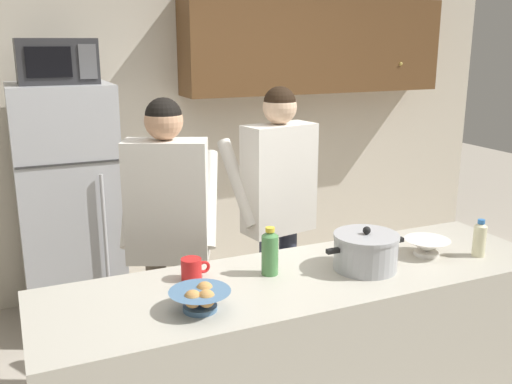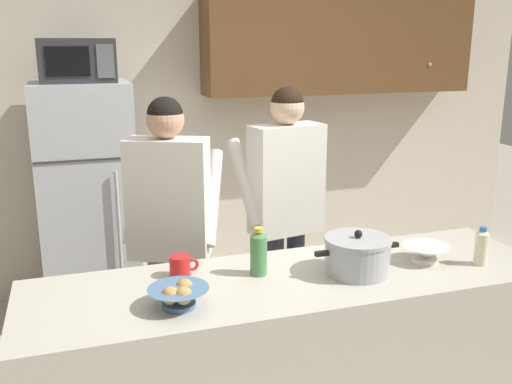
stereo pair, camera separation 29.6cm
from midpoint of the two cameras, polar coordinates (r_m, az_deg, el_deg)
The scene contains 12 objects.
back_wall_unit at distance 4.58m, azimuth -1.48°, elevation 8.65°, with size 6.00×0.48×2.60m.
kitchen_island at distance 2.78m, azimuth 6.88°, elevation -17.22°, with size 2.36×0.68×0.92m, color #BCB7A8.
refrigerator at distance 4.13m, azimuth -14.43°, elevation -1.06°, with size 0.64×0.68×1.66m.
microwave at distance 3.96m, azimuth -15.33°, elevation 12.53°, with size 0.48×0.37×0.28m.
person_near_pot at distance 3.04m, azimuth -5.88°, elevation -2.29°, with size 0.61×0.56×1.66m.
person_by_sink at distance 3.40m, azimuth 5.43°, elevation -0.18°, with size 0.57×0.49×1.68m.
cooking_pot at distance 2.63m, azimuth 13.28°, elevation -6.20°, with size 0.41×0.30×0.20m.
coffee_mug at distance 2.54m, azimuth -4.22°, elevation -7.44°, with size 0.13×0.09×0.10m.
bread_bowl at distance 2.26m, azimuth -3.94°, elevation -10.32°, with size 0.24×0.24×0.10m.
empty_bowl at distance 2.86m, azimuth 19.44°, elevation -5.73°, with size 0.22×0.22×0.08m.
bottle_near_edge at distance 2.54m, azimuth 3.61°, elevation -6.03°, with size 0.08×0.08×0.22m.
bottle_mid_counter at distance 2.90m, azimuth 24.32°, elevation -4.99°, with size 0.06×0.06×0.18m.
Camera 2 is at (-0.89, -2.17, 1.93)m, focal length 40.16 mm.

